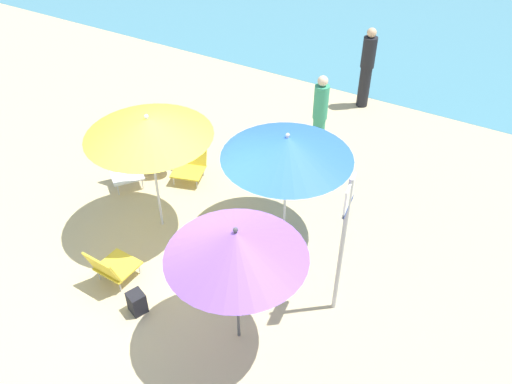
% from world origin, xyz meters
% --- Properties ---
extents(ground_plane, '(40.00, 40.00, 0.00)m').
position_xyz_m(ground_plane, '(0.00, 0.00, 0.00)').
color(ground_plane, '#CCB789').
extents(umbrella_yellow, '(1.89, 1.89, 2.08)m').
position_xyz_m(umbrella_yellow, '(-0.67, 0.49, 1.87)').
color(umbrella_yellow, silver).
rests_on(umbrella_yellow, ground_plane).
extents(umbrella_blue, '(1.95, 1.95, 1.88)m').
position_xyz_m(umbrella_blue, '(1.15, 1.34, 1.65)').
color(umbrella_blue, silver).
rests_on(umbrella_blue, ground_plane).
extents(umbrella_purple, '(1.70, 1.70, 1.94)m').
position_xyz_m(umbrella_purple, '(1.58, -0.74, 1.68)').
color(umbrella_purple, '#4C4C51').
rests_on(umbrella_purple, ground_plane).
extents(beach_chair_a, '(0.56, 0.62, 0.65)m').
position_xyz_m(beach_chair_a, '(-0.49, -0.87, 0.32)').
color(beach_chair_a, gold).
rests_on(beach_chair_a, ground_plane).
extents(beach_chair_b, '(0.73, 0.74, 0.62)m').
position_xyz_m(beach_chair_b, '(-1.90, 1.05, 0.32)').
color(beach_chair_b, white).
rests_on(beach_chair_b, ground_plane).
extents(beach_chair_c, '(0.69, 0.71, 0.53)m').
position_xyz_m(beach_chair_c, '(-1.02, 1.78, 0.26)').
color(beach_chair_c, gold).
rests_on(beach_chair_c, ground_plane).
extents(person_a, '(0.56, 0.41, 0.96)m').
position_xyz_m(person_a, '(-1.56, 1.58, 0.47)').
color(person_a, silver).
rests_on(person_a, ground_plane).
extents(person_b, '(0.27, 0.27, 1.78)m').
position_xyz_m(person_b, '(0.76, 3.42, 0.91)').
color(person_b, '#389970').
rests_on(person_b, ground_plane).
extents(person_c, '(0.29, 0.29, 1.78)m').
position_xyz_m(person_c, '(0.73, 5.90, 0.91)').
color(person_c, black).
rests_on(person_c, ground_plane).
extents(warning_sign, '(0.08, 0.43, 2.25)m').
position_xyz_m(warning_sign, '(2.48, 0.33, 1.44)').
color(warning_sign, '#ADADB2').
rests_on(warning_sign, ground_plane).
extents(beach_bag, '(0.28, 0.28, 0.34)m').
position_xyz_m(beach_bag, '(0.16, -1.10, 0.17)').
color(beach_bag, black).
rests_on(beach_bag, ground_plane).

